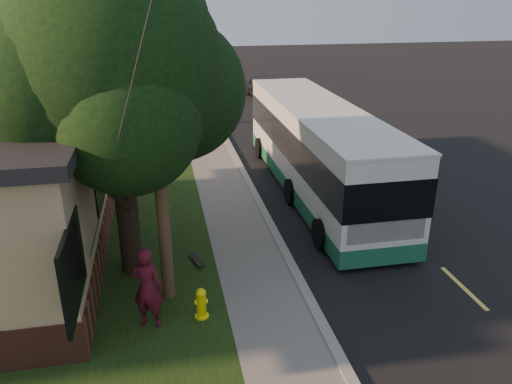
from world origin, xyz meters
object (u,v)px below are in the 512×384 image
utility_pole (155,111)px  fire_hydrant (201,303)px  leafy_tree (114,74)px  transit_bus (318,147)px  traffic_signal (198,40)px  distant_car (261,88)px  skateboard_main (197,260)px  skateboarder (148,287)px  bare_tree_near (151,87)px  bare_tree_far (158,61)px

utility_pole → fire_hydrant: bearing=-54.6°
leafy_tree → transit_bus: (6.50, 4.40, -3.46)m
leafy_tree → traffic_signal: leafy_tree is taller
fire_hydrant → distant_car: (6.56, 24.75, 0.23)m
fire_hydrant → utility_pole: 4.37m
skateboard_main → distant_car: bearing=73.8°
skateboarder → fire_hydrant: bearing=-155.5°
transit_bus → utility_pole: bearing=-133.0°
traffic_signal → skateboarder: size_ratio=2.89×
bare_tree_near → skateboarder: 18.09m
skateboard_main → skateboarder: bearing=-115.8°
transit_bus → skateboarder: bearing=-130.5°
skateboard_main → distant_car: (6.46, 22.24, 0.54)m
transit_bus → traffic_signal: bearing=93.9°
fire_hydrant → bare_tree_far: bare_tree_far is taller
bare_tree_near → bare_tree_far: 12.01m
traffic_signal → bare_tree_near: bearing=-104.0°
leafy_tree → skateboard_main: (1.67, -0.14, -5.04)m
utility_pole → distant_car: (7.26, 23.75, -3.97)m
fire_hydrant → traffic_signal: bearing=84.8°
traffic_signal → skateboard_main: traffic_signal is taller
fire_hydrant → traffic_signal: 34.25m
bare_tree_near → distant_car: bare_tree_near is taller
bare_tree_far → distant_car: size_ratio=1.04×
bare_tree_near → bare_tree_far: bare_tree_near is taller
skateboard_main → traffic_signal: bearing=84.6°
bare_tree_far → bare_tree_near: bearing=-92.4°
leafy_tree → skateboarder: bearing=-80.9°
bare_tree_far → skateboarder: bearing=-91.4°
utility_pole → bare_tree_near: utility_pole is taller
bare_tree_near → skateboarder: bearing=-90.8°
distant_car → traffic_signal: bearing=103.4°
bare_tree_near → traffic_signal: size_ratio=0.78×
skateboarder → leafy_tree: bearing=-59.0°
utility_pole → traffic_signal: 33.26m
fire_hydrant → bare_tree_near: bearing=92.9°
utility_pole → skateboarder: (-0.43, -1.05, -3.61)m
leafy_tree → transit_bus: leafy_tree is taller
skateboard_main → distant_car: 23.16m
transit_bus → distant_car: (1.62, 17.70, -1.05)m
fire_hydrant → skateboarder: 1.28m
distant_car → utility_pole: bearing=-114.0°
traffic_signal → transit_bus: bearing=-86.1°
fire_hydrant → transit_bus: 8.69m
transit_bus → skateboard_main: size_ratio=14.52×
fire_hydrant → leafy_tree: bearing=120.7°
leafy_tree → bare_tree_far: size_ratio=1.94×
bare_tree_far → skateboard_main: 27.56m
traffic_signal → transit_bus: size_ratio=0.46×
leafy_tree → transit_bus: 8.58m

